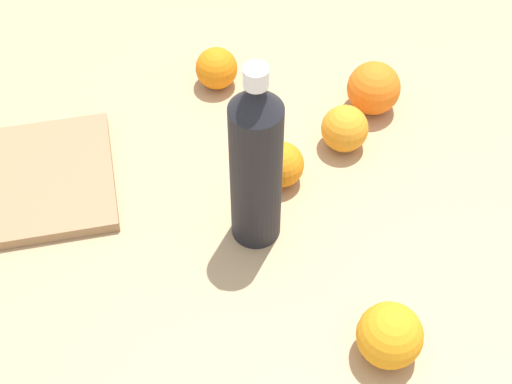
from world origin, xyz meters
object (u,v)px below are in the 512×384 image
(orange_3, at_px, (390,335))
(cutting_board, at_px, (45,179))
(orange_0, at_px, (281,165))
(orange_1, at_px, (345,129))
(water_bottle, at_px, (256,163))
(orange_4, at_px, (217,68))
(orange_2, at_px, (374,88))

(orange_3, height_order, cutting_board, orange_3)
(orange_0, relative_size, orange_1, 0.94)
(orange_0, distance_m, cutting_board, 0.34)
(cutting_board, bearing_deg, orange_3, -131.77)
(water_bottle, xyz_separation_m, orange_1, (0.17, -0.11, -0.10))
(orange_1, relative_size, orange_4, 1.05)
(orange_0, bearing_deg, orange_2, -38.77)
(orange_1, xyz_separation_m, orange_4, (0.11, 0.20, -0.00))
(water_bottle, height_order, orange_1, water_bottle)
(orange_2, bearing_deg, orange_4, 82.97)
(orange_3, relative_size, orange_4, 1.20)
(orange_4, height_order, cutting_board, orange_4)
(cutting_board, bearing_deg, orange_0, -100.44)
(orange_0, bearing_deg, orange_3, -150.52)
(water_bottle, bearing_deg, orange_1, 30.71)
(orange_2, relative_size, orange_4, 1.23)
(orange_0, distance_m, orange_1, 0.12)
(orange_3, xyz_separation_m, orange_4, (0.45, 0.26, -0.01))
(water_bottle, relative_size, orange_2, 3.56)
(water_bottle, height_order, orange_4, water_bottle)
(orange_0, xyz_separation_m, orange_4, (0.19, 0.12, 0.00))
(orange_1, distance_m, orange_2, 0.09)
(orange_1, relative_size, orange_2, 0.85)
(water_bottle, bearing_deg, orange_4, 82.52)
(orange_3, relative_size, cutting_board, 0.37)
(orange_2, bearing_deg, cutting_board, 113.31)
(orange_3, bearing_deg, water_bottle, 45.83)
(orange_2, height_order, orange_4, orange_2)
(orange_2, bearing_deg, orange_3, -177.52)
(orange_1, height_order, orange_3, orange_3)
(orange_1, distance_m, orange_3, 0.34)
(orange_0, relative_size, orange_4, 0.98)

